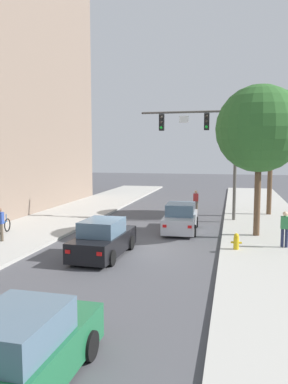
# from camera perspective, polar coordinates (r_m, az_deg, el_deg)

# --- Properties ---
(ground_plane) EXTENTS (120.00, 120.00, 0.00)m
(ground_plane) POSITION_cam_1_polar(r_m,az_deg,el_deg) (17.56, -2.04, -8.63)
(ground_plane) COLOR #4C4C51
(sidewalk_left) EXTENTS (5.00, 60.00, 0.15)m
(sidewalk_left) POSITION_cam_1_polar(r_m,az_deg,el_deg) (20.20, -20.27, -6.83)
(sidewalk_left) COLOR #B2AFA8
(sidewalk_left) RESTS_ON ground
(sidewalk_right) EXTENTS (5.00, 60.00, 0.15)m
(sidewalk_right) POSITION_cam_1_polar(r_m,az_deg,el_deg) (17.09, 19.79, -9.15)
(sidewalk_right) COLOR #B2AFA8
(sidewalk_right) RESTS_ON ground
(traffic_signal_mast) EXTENTS (6.10, 0.38, 7.50)m
(traffic_signal_mast) POSITION_cam_1_polar(r_m,az_deg,el_deg) (24.53, 9.58, 8.01)
(traffic_signal_mast) COLOR #514C47
(traffic_signal_mast) RESTS_ON sidewalk_right
(car_lead_silver) EXTENTS (1.99, 4.31, 1.60)m
(car_lead_silver) POSITION_cam_1_polar(r_m,az_deg,el_deg) (21.43, 5.50, -3.99)
(car_lead_silver) COLOR #B7B7BC
(car_lead_silver) RESTS_ON ground
(car_following_black) EXTENTS (1.94, 4.29, 1.60)m
(car_following_black) POSITION_cam_1_polar(r_m,az_deg,el_deg) (16.45, -6.13, -7.08)
(car_following_black) COLOR black
(car_following_black) RESTS_ON ground
(car_third_green) EXTENTS (1.88, 4.26, 1.60)m
(car_third_green) POSITION_cam_1_polar(r_m,az_deg,el_deg) (7.96, -18.04, -22.23)
(car_third_green) COLOR #1E663D
(car_third_green) RESTS_ON ground
(pedestrian_sidewalk_left_walker) EXTENTS (0.36, 0.22, 1.64)m
(pedestrian_sidewalk_left_walker) POSITION_cam_1_polar(r_m,az_deg,el_deg) (19.62, -20.80, -4.29)
(pedestrian_sidewalk_left_walker) COLOR brown
(pedestrian_sidewalk_left_walker) RESTS_ON sidewalk_left
(pedestrian_crossing_road) EXTENTS (0.36, 0.22, 1.64)m
(pedestrian_crossing_road) POSITION_cam_1_polar(r_m,az_deg,el_deg) (28.03, 7.77, -1.24)
(pedestrian_crossing_road) COLOR brown
(pedestrian_crossing_road) RESTS_ON ground
(pedestrian_sidewalk_right_walker) EXTENTS (0.36, 0.22, 1.64)m
(pedestrian_sidewalk_right_walker) POSITION_cam_1_polar(r_m,az_deg,el_deg) (18.31, 20.34, -4.99)
(pedestrian_sidewalk_right_walker) COLOR #232847
(pedestrian_sidewalk_right_walker) RESTS_ON sidewalk_right
(bicycle_leaning) EXTENTS (0.33, 1.76, 0.98)m
(bicycle_leaning) POSITION_cam_1_polar(r_m,az_deg,el_deg) (21.40, -20.38, -4.85)
(bicycle_leaning) COLOR black
(bicycle_leaning) RESTS_ON sidewalk_left
(fire_hydrant) EXTENTS (0.48, 0.24, 0.72)m
(fire_hydrant) POSITION_cam_1_polar(r_m,az_deg,el_deg) (17.44, 13.66, -7.19)
(fire_hydrant) COLOR gold
(fire_hydrant) RESTS_ON sidewalk_right
(street_tree_nearest) EXTENTS (4.38, 4.38, 7.64)m
(street_tree_nearest) POSITION_cam_1_polar(r_m,az_deg,el_deg) (20.20, 16.92, 9.01)
(street_tree_nearest) COLOR brown
(street_tree_nearest) RESTS_ON sidewalk_right
(street_tree_second) EXTENTS (4.25, 4.25, 8.56)m
(street_tree_second) POSITION_cam_1_polar(r_m,az_deg,el_deg) (27.45, 18.62, 10.16)
(street_tree_second) COLOR brown
(street_tree_second) RESTS_ON sidewalk_right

